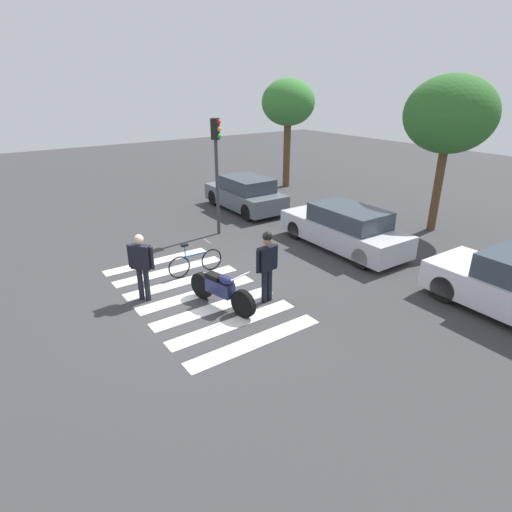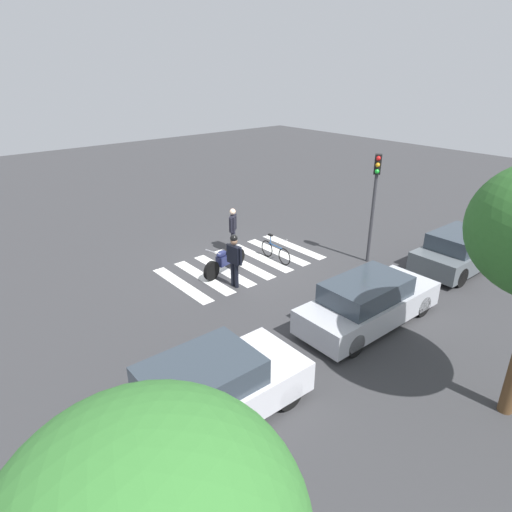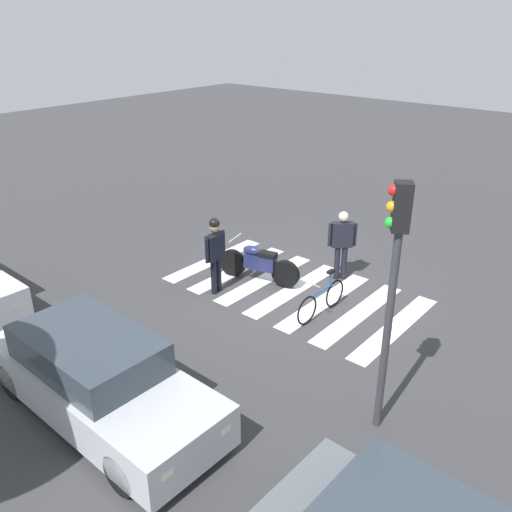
% 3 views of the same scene
% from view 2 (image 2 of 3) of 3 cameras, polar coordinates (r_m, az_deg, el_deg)
% --- Properties ---
extents(ground_plane, '(60.00, 60.00, 0.00)m').
position_cam_2_polar(ground_plane, '(16.73, -1.75, -1.02)').
color(ground_plane, '#38383A').
extents(police_motorcycle, '(2.14, 0.78, 1.07)m').
position_cam_2_polar(police_motorcycle, '(15.88, -4.05, -0.58)').
color(police_motorcycle, black).
rests_on(police_motorcycle, ground_plane).
extents(leaning_bicycle, '(0.46, 1.70, 0.99)m').
position_cam_2_polar(leaning_bicycle, '(16.89, 2.54, 0.58)').
color(leaning_bicycle, black).
rests_on(leaning_bicycle, ground_plane).
extents(officer_on_foot, '(0.55, 0.49, 1.79)m').
position_cam_2_polar(officer_on_foot, '(17.55, -3.02, 3.81)').
color(officer_on_foot, black).
rests_on(officer_on_foot, ground_plane).
extents(officer_by_motorcycle, '(0.26, 0.70, 1.89)m').
position_cam_2_polar(officer_by_motorcycle, '(14.59, -2.85, -0.08)').
color(officer_by_motorcycle, black).
rests_on(officer_by_motorcycle, ground_plane).
extents(crosswalk_stripes, '(5.85, 3.34, 0.01)m').
position_cam_2_polar(crosswalk_stripes, '(16.73, -1.75, -1.00)').
color(crosswalk_stripes, silver).
rests_on(crosswalk_stripes, ground_plane).
extents(car_grey_coupe, '(4.16, 1.84, 1.46)m').
position_cam_2_polar(car_grey_coupe, '(17.75, 25.04, 0.61)').
color(car_grey_coupe, black).
rests_on(car_grey_coupe, ground_plane).
extents(car_silver_sedan, '(4.68, 1.80, 1.46)m').
position_cam_2_polar(car_silver_sedan, '(13.07, 14.42, -5.88)').
color(car_silver_sedan, black).
rests_on(car_silver_sedan, ground_plane).
extents(car_white_van, '(4.40, 1.93, 1.51)m').
position_cam_2_polar(car_white_van, '(9.59, -6.27, -17.14)').
color(car_white_van, black).
rests_on(car_white_van, ground_plane).
extents(traffic_light_pole, '(0.35, 0.33, 4.11)m').
position_cam_2_polar(traffic_light_pole, '(16.57, 15.21, 8.09)').
color(traffic_light_pole, '#38383D').
rests_on(traffic_light_pole, ground_plane).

